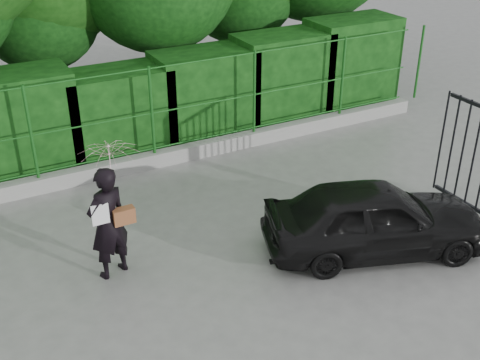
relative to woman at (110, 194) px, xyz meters
name	(u,v)px	position (x,y,z in m)	size (l,w,h in m)	color
ground	(243,295)	(1.39, -1.41, -1.32)	(80.00, 80.00, 0.00)	gray
kerb	(136,163)	(1.39, 3.09, -1.17)	(14.00, 0.25, 0.30)	#9E9E99
fence	(143,113)	(1.61, 3.09, -0.12)	(14.13, 0.06, 1.80)	#185819
hedge	(118,107)	(1.41, 4.09, -0.30)	(14.20, 1.20, 2.21)	black
woman	(110,194)	(0.00, 0.00, 0.00)	(0.95, 0.86, 2.09)	black
car	(375,218)	(3.75, -1.36, -0.73)	(1.39, 3.46, 1.18)	black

